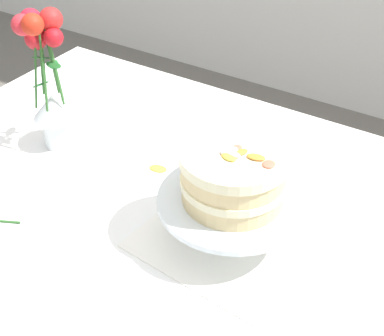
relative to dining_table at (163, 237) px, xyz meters
The scene contains 7 objects.
dining_table is the anchor object (origin of this frame).
linen_napkin 0.19m from the dining_table, ahead, with size 0.32×0.32×0.00m, color white.
cake_stand 0.24m from the dining_table, ahead, with size 0.29×0.29×0.10m.
layer_cake 0.30m from the dining_table, ahead, with size 0.20×0.20×0.11m.
flower_vase 0.44m from the dining_table, 169.75° to the left, with size 0.12×0.13×0.35m.
loose_petal_1 0.49m from the dining_table, 162.63° to the left, with size 0.03×0.02×0.01m, color yellow.
loose_petal_2 0.16m from the dining_table, 127.94° to the left, with size 0.04×0.03×0.00m, color yellow.
Camera 1 is at (0.55, -0.77, 1.53)m, focal length 52.89 mm.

